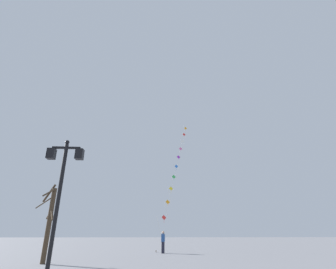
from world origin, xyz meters
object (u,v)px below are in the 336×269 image
kite_train (176,166)px  bare_tree (49,221)px  kite_flyer (163,241)px  twin_lantern_lamp_post (61,179)px

kite_train → bare_tree: (-8.88, -15.93, -7.38)m
kite_flyer → bare_tree: size_ratio=0.40×
twin_lantern_lamp_post → kite_flyer: (4.31, 13.38, -2.50)m
kite_train → kite_flyer: kite_train is taller
kite_train → bare_tree: kite_train is taller
kite_flyer → twin_lantern_lamp_post: bearing=176.0°
kite_train → kite_flyer: 12.46m
kite_flyer → bare_tree: bearing=150.4°
twin_lantern_lamp_post → bare_tree: bearing=112.5°
bare_tree → kite_train: bearing=60.9°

